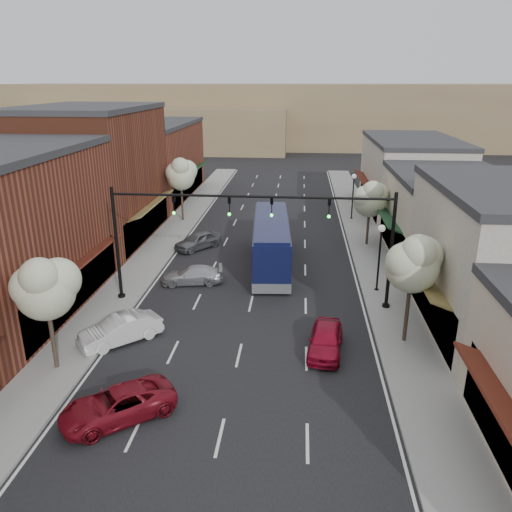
% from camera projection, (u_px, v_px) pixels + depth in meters
% --- Properties ---
extents(ground, '(160.00, 160.00, 0.00)m').
position_uv_depth(ground, '(234.00, 378.00, 22.59)').
color(ground, black).
rests_on(ground, ground).
extents(sidewalk_left, '(2.80, 73.00, 0.15)m').
position_uv_depth(sidewalk_left, '(161.00, 245.00, 40.64)').
color(sidewalk_left, gray).
rests_on(sidewalk_left, ground).
extents(sidewalk_right, '(2.80, 73.00, 0.15)m').
position_uv_depth(sidewalk_right, '(370.00, 251.00, 39.24)').
color(sidewalk_right, gray).
rests_on(sidewalk_right, ground).
extents(curb_left, '(0.25, 73.00, 0.17)m').
position_uv_depth(curb_left, '(178.00, 245.00, 40.52)').
color(curb_left, gray).
rests_on(curb_left, ground).
extents(curb_right, '(0.25, 73.00, 0.17)m').
position_uv_depth(curb_right, '(352.00, 250.00, 39.36)').
color(curb_right, gray).
rests_on(curb_right, ground).
extents(bldg_left_midfar, '(10.14, 14.10, 10.90)m').
position_uv_depth(bldg_left_midfar, '(92.00, 175.00, 40.76)').
color(bldg_left_midfar, brown).
rests_on(bldg_left_midfar, ground).
extents(bldg_left_far, '(10.14, 18.10, 8.40)m').
position_uv_depth(bldg_left_far, '(150.00, 161.00, 56.20)').
color(bldg_left_far, brown).
rests_on(bldg_left_far, ground).
extents(bldg_right_midnear, '(9.14, 12.10, 7.90)m').
position_uv_depth(bldg_right_midnear, '(510.00, 261.00, 25.78)').
color(bldg_right_midnear, beige).
rests_on(bldg_right_midnear, ground).
extents(bldg_right_midfar, '(9.14, 12.10, 6.40)m').
position_uv_depth(bldg_right_midfar, '(446.00, 216.00, 37.30)').
color(bldg_right_midfar, beige).
rests_on(bldg_right_midfar, ground).
extents(bldg_right_far, '(9.14, 16.10, 7.40)m').
position_uv_depth(bldg_right_far, '(409.00, 176.00, 50.28)').
color(bldg_right_far, beige).
rests_on(bldg_right_far, ground).
extents(hill_far, '(120.00, 30.00, 12.00)m').
position_uv_depth(hill_far, '(289.00, 114.00, 105.13)').
color(hill_far, '#7A6647').
rests_on(hill_far, ground).
extents(hill_near, '(50.00, 20.00, 8.00)m').
position_uv_depth(hill_near, '(158.00, 128.00, 96.60)').
color(hill_near, '#7A6647').
rests_on(hill_near, ground).
extents(signal_mast_right, '(8.22, 0.46, 7.00)m').
position_uv_depth(signal_mast_right, '(350.00, 233.00, 28.09)').
color(signal_mast_right, black).
rests_on(signal_mast_right, ground).
extents(signal_mast_left, '(8.22, 0.46, 7.00)m').
position_uv_depth(signal_mast_left, '(155.00, 228.00, 29.03)').
color(signal_mast_left, black).
rests_on(signal_mast_left, ground).
extents(tree_right_near, '(2.85, 2.65, 5.95)m').
position_uv_depth(tree_right_near, '(414.00, 262.00, 24.11)').
color(tree_right_near, '#47382B').
rests_on(tree_right_near, ground).
extents(tree_right_far, '(2.85, 2.65, 5.43)m').
position_uv_depth(tree_right_far, '(371.00, 198.00, 39.30)').
color(tree_right_far, '#47382B').
rests_on(tree_right_far, ground).
extents(tree_left_near, '(2.85, 2.65, 5.69)m').
position_uv_depth(tree_left_near, '(45.00, 286.00, 21.82)').
color(tree_left_near, '#47382B').
rests_on(tree_left_near, ground).
extents(tree_left_far, '(2.85, 2.65, 6.13)m').
position_uv_depth(tree_left_far, '(181.00, 173.00, 46.11)').
color(tree_left_far, '#47382B').
rests_on(tree_left_far, ground).
extents(lamp_post_near, '(0.44, 0.44, 4.44)m').
position_uv_depth(lamp_post_near, '(380.00, 247.00, 30.80)').
color(lamp_post_near, black).
rests_on(lamp_post_near, ground).
extents(lamp_post_far, '(0.44, 0.44, 4.44)m').
position_uv_depth(lamp_post_far, '(353.00, 189.00, 47.24)').
color(lamp_post_far, black).
rests_on(lamp_post_far, ground).
extents(coach_bus, '(3.21, 11.42, 3.45)m').
position_uv_depth(coach_bus, '(271.00, 242.00, 35.82)').
color(coach_bus, '#0E1239').
rests_on(coach_bus, ground).
extents(red_hatchback, '(2.06, 4.13, 1.35)m').
position_uv_depth(red_hatchback, '(326.00, 340.00, 24.57)').
color(red_hatchback, maroon).
rests_on(red_hatchback, ground).
extents(parked_car_a, '(4.88, 4.42, 1.26)m').
position_uv_depth(parked_car_a, '(118.00, 405.00, 19.72)').
color(parked_car_a, maroon).
rests_on(parked_car_a, ground).
extents(parked_car_b, '(4.10, 3.94, 1.39)m').
position_uv_depth(parked_car_b, '(120.00, 330.00, 25.51)').
color(parked_car_b, silver).
rests_on(parked_car_b, ground).
extents(parked_car_c, '(4.26, 2.30, 1.17)m').
position_uv_depth(parked_car_c, '(192.00, 275.00, 32.96)').
color(parked_car_c, '#ABABB0').
rests_on(parked_car_c, ground).
extents(parked_car_d, '(3.76, 4.15, 1.37)m').
position_uv_depth(parked_car_d, '(198.00, 240.00, 39.75)').
color(parked_car_d, '#585A5F').
rests_on(parked_car_d, ground).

